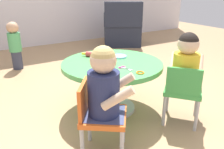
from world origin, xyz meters
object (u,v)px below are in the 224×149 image
(child_chair_left, at_px, (99,115))
(armchair_dark, at_px, (122,29))
(seated_child_right, at_px, (186,63))
(craft_table, at_px, (112,73))
(rolling_pin, at_px, (93,54))
(seated_child_left, at_px, (104,85))
(toddler_standing, at_px, (15,44))
(child_chair_right, at_px, (183,90))
(craft_scissors, at_px, (124,68))

(child_chair_left, bearing_deg, armchair_dark, 53.39)
(child_chair_left, xyz_separation_m, seated_child_right, (0.82, 0.00, 0.23))
(armchair_dark, bearing_deg, craft_table, -125.90)
(armchair_dark, relative_size, rolling_pin, 5.33)
(seated_child_left, distance_m, rolling_pin, 0.82)
(seated_child_right, relative_size, armchair_dark, 0.53)
(toddler_standing, bearing_deg, seated_child_left, -85.81)
(child_chair_right, relative_size, toddler_standing, 0.80)
(child_chair_left, distance_m, rolling_pin, 0.83)
(craft_table, height_order, seated_child_right, seated_child_right)
(armchair_dark, distance_m, toddler_standing, 2.14)
(child_chair_right, xyz_separation_m, craft_scissors, (-0.38, 0.32, 0.17))
(child_chair_right, height_order, craft_scissors, child_chair_right)
(child_chair_left, bearing_deg, child_chair_right, -1.53)
(armchair_dark, relative_size, toddler_standing, 1.44)
(seated_child_left, xyz_separation_m, child_chair_right, (0.76, 0.00, -0.23))
(seated_child_left, height_order, toddler_standing, seated_child_left)
(child_chair_right, distance_m, rolling_pin, 0.90)
(craft_table, distance_m, child_chair_right, 0.64)
(armchair_dark, bearing_deg, toddler_standing, -168.20)
(child_chair_right, bearing_deg, child_chair_left, 178.47)
(child_chair_left, relative_size, armchair_dark, 0.55)
(child_chair_left, bearing_deg, craft_table, 50.41)
(rolling_pin, bearing_deg, seated_child_right, -56.72)
(craft_table, xyz_separation_m, seated_child_left, (-0.38, -0.52, 0.16))
(child_chair_right, bearing_deg, armchair_dark, 66.19)
(craft_table, bearing_deg, rolling_pin, 105.72)
(seated_child_right, xyz_separation_m, rolling_pin, (-0.48, 0.73, -0.03))
(child_chair_right, bearing_deg, rolling_pin, 120.70)
(child_chair_right, bearing_deg, seated_child_left, -179.81)
(child_chair_left, relative_size, seated_child_left, 1.05)
(craft_table, distance_m, child_chair_left, 0.64)
(craft_table, xyz_separation_m, craft_scissors, (0.00, -0.19, 0.11))
(child_chair_left, xyz_separation_m, rolling_pin, (0.34, 0.74, 0.20))
(child_chair_right, bearing_deg, toddler_standing, 112.44)
(seated_child_right, bearing_deg, seated_child_left, -177.96)
(seated_child_right, relative_size, rolling_pin, 2.80)
(rolling_pin, bearing_deg, craft_scissors, -81.07)
(seated_child_left, height_order, child_chair_right, seated_child_left)
(child_chair_left, xyz_separation_m, toddler_standing, (-0.13, 2.21, 0.05))
(toddler_standing, relative_size, rolling_pin, 3.69)
(seated_child_right, distance_m, armchair_dark, 2.89)
(child_chair_left, bearing_deg, craft_scissors, 36.20)
(child_chair_left, distance_m, toddler_standing, 2.21)
(rolling_pin, xyz_separation_m, craft_scissors, (0.07, -0.44, -0.02))
(child_chair_left, distance_m, seated_child_left, 0.23)
(seated_child_right, height_order, toddler_standing, seated_child_right)
(child_chair_right, bearing_deg, craft_scissors, 139.93)
(toddler_standing, bearing_deg, rolling_pin, -72.24)
(child_chair_right, distance_m, armchair_dark, 2.92)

